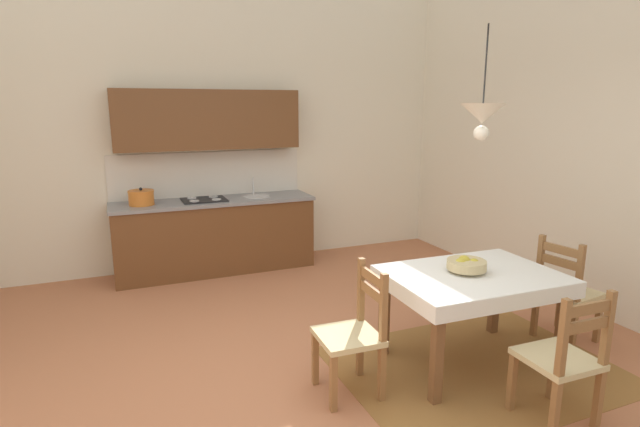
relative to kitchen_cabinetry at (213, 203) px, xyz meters
The scene contains 11 objects.
ground_plane 3.09m from the kitchen_cabinetry, 87.83° to the right, with size 6.72×7.05×0.10m, color #B7704C.
wall_back 1.18m from the kitchen_cabinetry, 71.39° to the left, with size 6.72×0.12×3.97m, color silver.
wall_right 4.52m from the kitchen_cabinetry, 42.44° to the right, with size 0.12×7.05×3.97m, color silver.
area_rug 3.59m from the kitchen_cabinetry, 66.46° to the right, with size 2.10×1.60×0.01m, color olive.
kitchen_cabinetry is the anchor object (origin of this frame).
dining_table 3.41m from the kitchen_cabinetry, 65.79° to the right, with size 1.33×0.98×0.75m.
dining_chair_window_side 3.95m from the kitchen_cabinetry, 52.11° to the right, with size 0.48×0.48×0.93m.
dining_chair_camera_side 4.22m from the kitchen_cabinetry, 70.20° to the right, with size 0.43×0.43×0.93m.
dining_chair_tv_side 3.16m from the kitchen_cabinetry, 83.27° to the right, with size 0.44×0.44×0.93m.
fruit_bowl 3.35m from the kitchen_cabinetry, 66.09° to the right, with size 0.30×0.30×0.12m.
pendant_lamp 3.57m from the kitchen_cabinetry, 66.11° to the right, with size 0.32×0.32×0.80m.
Camera 1 is at (-1.22, -3.05, 2.01)m, focal length 27.92 mm.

